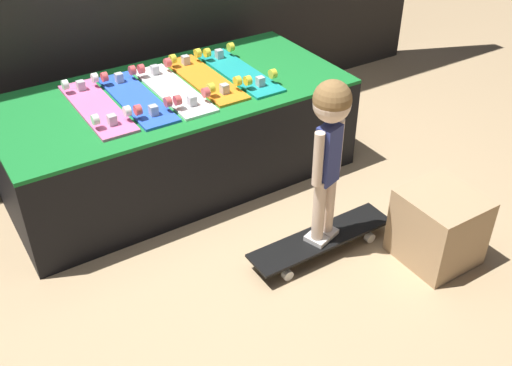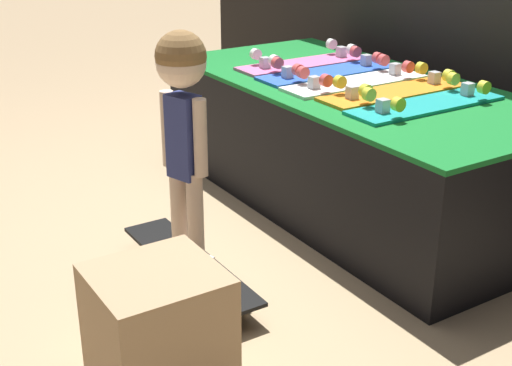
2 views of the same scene
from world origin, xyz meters
name	(u,v)px [view 1 (image 1 of 2)]	position (x,y,z in m)	size (l,w,h in m)	color
ground_plane	(222,219)	(0.00, 0.00, 0.00)	(16.00, 16.00, 0.00)	tan
display_rack	(176,134)	(0.00, 0.51, 0.28)	(1.92, 0.91, 0.55)	black
skateboard_pink_on_rack	(96,106)	(-0.42, 0.52, 0.57)	(0.19, 0.69, 0.09)	pink
skateboard_blue_on_rack	(136,97)	(-0.21, 0.51, 0.57)	(0.19, 0.69, 0.09)	blue
skateboard_white_on_rack	(173,88)	(0.00, 0.50, 0.57)	(0.19, 0.69, 0.09)	white
skateboard_orange_on_rack	(204,77)	(0.21, 0.53, 0.57)	(0.19, 0.69, 0.09)	orange
skateboard_teal_on_rack	(239,71)	(0.42, 0.50, 0.57)	(0.19, 0.69, 0.09)	teal
skateboard_on_floor	(321,239)	(0.29, -0.49, 0.07)	(0.78, 0.18, 0.09)	black
child	(330,134)	(0.29, -0.49, 0.68)	(0.19, 0.17, 0.84)	silver
storage_box	(438,227)	(0.74, -0.82, 0.18)	(0.34, 0.35, 0.36)	tan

